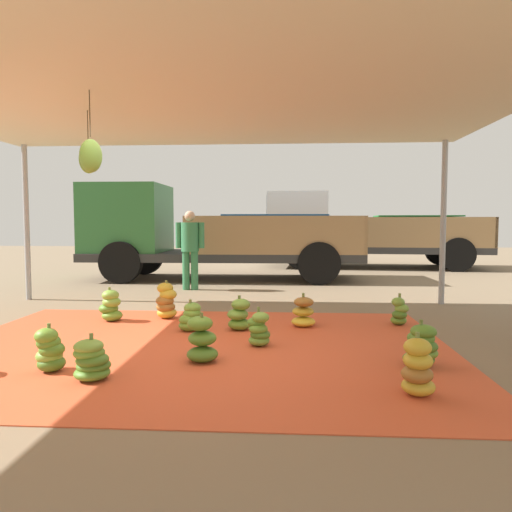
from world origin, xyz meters
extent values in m
plane|color=#7F6B51|center=(0.00, 3.00, 0.00)|extent=(40.00, 40.00, 0.00)
cube|color=#D1512D|center=(0.00, 0.00, 0.01)|extent=(5.90, 4.50, 0.01)
cylinder|color=#9EA0A5|center=(-3.80, 3.30, 1.44)|extent=(0.10, 0.10, 2.88)
cylinder|color=#9EA0A5|center=(3.80, 3.30, 1.44)|extent=(0.10, 0.10, 2.88)
cube|color=beige|center=(0.00, 0.00, 2.91)|extent=(8.00, 7.00, 0.06)
cylinder|color=#4C422D|center=(-1.07, -0.29, 2.63)|extent=(0.01, 0.01, 0.50)
ellipsoid|color=#6B9E38|center=(-1.07, -0.29, 2.18)|extent=(0.24, 0.24, 0.36)
cylinder|color=#4C422D|center=(-1.49, 0.65, 2.67)|extent=(0.01, 0.01, 0.42)
ellipsoid|color=#60932D|center=(-1.49, 0.65, 2.26)|extent=(0.24, 0.24, 0.36)
ellipsoid|color=gold|center=(2.17, -1.43, 0.08)|extent=(0.39, 0.39, 0.15)
ellipsoid|color=#996628|center=(2.15, -1.47, 0.20)|extent=(0.32, 0.32, 0.15)
ellipsoid|color=gold|center=(2.15, -1.46, 0.31)|extent=(0.33, 0.33, 0.15)
ellipsoid|color=gold|center=(2.15, -1.47, 0.43)|extent=(0.28, 0.28, 0.15)
cylinder|color=olive|center=(2.15, -1.45, 0.49)|extent=(0.04, 0.04, 0.12)
ellipsoid|color=#477523|center=(-1.22, -1.00, 0.09)|extent=(0.31, 0.31, 0.16)
ellipsoid|color=#75A83D|center=(-1.25, -0.99, 0.16)|extent=(0.32, 0.32, 0.16)
ellipsoid|color=#518428|center=(-1.21, -1.01, 0.23)|extent=(0.28, 0.28, 0.16)
ellipsoid|color=#518428|center=(-1.24, -1.01, 0.30)|extent=(0.33, 0.33, 0.16)
ellipsoid|color=#60932D|center=(-1.24, -1.04, 0.37)|extent=(0.25, 0.25, 0.16)
cylinder|color=olive|center=(-1.23, -1.02, 0.43)|extent=(0.04, 0.04, 0.12)
ellipsoid|color=#518428|center=(-0.72, -1.22, 0.07)|extent=(0.46, 0.46, 0.13)
ellipsoid|color=#477523|center=(-0.72, -1.20, 0.14)|extent=(0.41, 0.41, 0.13)
ellipsoid|color=#477523|center=(-0.72, -1.22, 0.20)|extent=(0.32, 0.32, 0.13)
ellipsoid|color=#60932D|center=(-0.75, -1.21, 0.26)|extent=(0.32, 0.32, 0.13)
ellipsoid|color=#75A83D|center=(-0.75, -1.22, 0.32)|extent=(0.32, 0.32, 0.13)
cylinder|color=olive|center=(-0.73, -1.21, 0.38)|extent=(0.04, 0.04, 0.12)
ellipsoid|color=#477523|center=(0.19, -0.58, 0.09)|extent=(0.44, 0.44, 0.15)
ellipsoid|color=#518428|center=(0.18, -0.53, 0.24)|extent=(0.30, 0.30, 0.15)
ellipsoid|color=#60932D|center=(0.15, -0.52, 0.40)|extent=(0.36, 0.36, 0.15)
cylinder|color=olive|center=(0.18, -0.55, 0.46)|extent=(0.04, 0.04, 0.12)
ellipsoid|color=gold|center=(-0.75, 1.66, 0.09)|extent=(0.31, 0.31, 0.16)
ellipsoid|color=#996628|center=(-0.76, 1.64, 0.19)|extent=(0.35, 0.35, 0.16)
ellipsoid|color=#996628|center=(-0.77, 1.63, 0.28)|extent=(0.28, 0.28, 0.16)
ellipsoid|color=gold|center=(-0.72, 1.65, 0.37)|extent=(0.36, 0.36, 0.16)
ellipsoid|color=gold|center=(-0.77, 1.67, 0.47)|extent=(0.33, 0.33, 0.16)
cylinder|color=olive|center=(-0.75, 1.65, 0.53)|extent=(0.04, 0.04, 0.12)
ellipsoid|color=#60932D|center=(-1.50, 1.41, 0.09)|extent=(0.42, 0.42, 0.16)
ellipsoid|color=#518428|center=(-1.56, 1.42, 0.19)|extent=(0.40, 0.40, 0.16)
ellipsoid|color=#75A83D|center=(-1.50, 1.40, 0.29)|extent=(0.30, 0.30, 0.16)
ellipsoid|color=#75A83D|center=(-1.52, 1.40, 0.39)|extent=(0.27, 0.27, 0.16)
cylinder|color=olive|center=(-1.53, 1.39, 0.45)|extent=(0.04, 0.04, 0.12)
ellipsoid|color=#60932D|center=(0.42, 0.94, 0.09)|extent=(0.36, 0.36, 0.16)
ellipsoid|color=#6B9E38|center=(0.40, 0.92, 0.22)|extent=(0.38, 0.38, 0.16)
ellipsoid|color=#6B9E38|center=(0.44, 0.92, 0.36)|extent=(0.35, 0.35, 0.16)
cylinder|color=olive|center=(0.42, 0.93, 0.42)|extent=(0.04, 0.04, 0.12)
ellipsoid|color=gold|center=(1.29, 1.21, 0.08)|extent=(0.41, 0.41, 0.13)
ellipsoid|color=gold|center=(1.28, 1.24, 0.22)|extent=(0.36, 0.36, 0.13)
ellipsoid|color=#996628|center=(1.29, 1.19, 0.36)|extent=(0.35, 0.35, 0.13)
cylinder|color=olive|center=(1.29, 1.21, 0.42)|extent=(0.04, 0.04, 0.12)
ellipsoid|color=#60932D|center=(-0.24, 0.83, 0.09)|extent=(0.37, 0.37, 0.15)
ellipsoid|color=#60932D|center=(-0.24, 0.82, 0.16)|extent=(0.30, 0.30, 0.15)
ellipsoid|color=#60932D|center=(-0.20, 0.86, 0.24)|extent=(0.30, 0.30, 0.15)
ellipsoid|color=#6B9E38|center=(-0.20, 0.88, 0.31)|extent=(0.27, 0.27, 0.15)
cylinder|color=olive|center=(-0.22, 0.85, 0.37)|extent=(0.04, 0.04, 0.12)
ellipsoid|color=#60932D|center=(2.63, 1.41, 0.08)|extent=(0.28, 0.28, 0.13)
ellipsoid|color=#477523|center=(2.63, 1.36, 0.16)|extent=(0.29, 0.29, 0.13)
ellipsoid|color=#75A83D|center=(2.66, 1.36, 0.25)|extent=(0.21, 0.21, 0.13)
ellipsoid|color=#75A83D|center=(2.61, 1.37, 0.34)|extent=(0.22, 0.22, 0.13)
cylinder|color=olive|center=(2.64, 1.39, 0.40)|extent=(0.04, 0.04, 0.12)
ellipsoid|color=#6B9E38|center=(0.74, 0.11, 0.08)|extent=(0.25, 0.25, 0.13)
ellipsoid|color=#477523|center=(0.75, 0.11, 0.14)|extent=(0.30, 0.30, 0.13)
ellipsoid|color=#60932D|center=(0.73, 0.10, 0.21)|extent=(0.32, 0.32, 0.13)
ellipsoid|color=#518428|center=(0.70, 0.15, 0.28)|extent=(0.30, 0.30, 0.13)
ellipsoid|color=#75A83D|center=(0.76, 0.10, 0.35)|extent=(0.27, 0.27, 0.13)
cylinder|color=olive|center=(0.73, 0.13, 0.41)|extent=(0.04, 0.04, 0.12)
ellipsoid|color=#518428|center=(2.39, -0.58, 0.08)|extent=(0.44, 0.44, 0.14)
ellipsoid|color=#60932D|center=(2.42, -0.60, 0.15)|extent=(0.34, 0.34, 0.14)
ellipsoid|color=#477523|center=(2.42, -0.63, 0.22)|extent=(0.32, 0.32, 0.14)
ellipsoid|color=#518428|center=(2.41, -0.59, 0.30)|extent=(0.37, 0.37, 0.14)
ellipsoid|color=#518428|center=(2.43, -0.62, 0.37)|extent=(0.36, 0.36, 0.14)
cylinder|color=olive|center=(2.40, -0.61, 0.43)|extent=(0.04, 0.04, 0.12)
cube|color=#2D2D2D|center=(-0.56, 6.82, 0.60)|extent=(6.90, 2.34, 0.20)
cube|color=#2D6B33|center=(-3.04, 6.79, 1.55)|extent=(1.95, 2.09, 1.70)
cube|color=#232D38|center=(-4.01, 6.78, 1.89)|extent=(0.05, 1.79, 0.75)
cube|color=#99754C|center=(0.76, 5.76, 1.15)|extent=(4.26, 0.14, 0.90)
cube|color=#99754C|center=(0.73, 7.92, 1.15)|extent=(4.26, 0.14, 0.90)
cube|color=#99754C|center=(2.83, 6.87, 1.15)|extent=(0.11, 2.24, 0.90)
ellipsoid|color=#75A83D|center=(0.74, 6.84, 1.15)|extent=(3.78, 1.94, 0.90)
cube|color=#19569E|center=(0.74, 6.84, 1.62)|extent=(2.58, 1.74, 0.04)
cylinder|color=black|center=(-2.89, 5.77, 0.50)|extent=(1.00, 0.29, 1.00)
cylinder|color=black|center=(-2.92, 7.81, 0.50)|extent=(1.00, 0.29, 1.00)
cylinder|color=black|center=(1.79, 5.84, 0.50)|extent=(1.00, 0.29, 1.00)
cylinder|color=black|center=(1.76, 7.88, 0.50)|extent=(1.00, 0.29, 1.00)
cube|color=#2D2D2D|center=(3.84, 10.37, 0.60)|extent=(6.88, 2.93, 0.20)
cube|color=silver|center=(1.43, 10.56, 1.55)|extent=(2.05, 2.35, 1.70)
cube|color=#232D38|center=(0.48, 10.64, 1.89)|extent=(0.18, 1.91, 0.75)
cube|color=#99754C|center=(5.02, 9.11, 1.15)|extent=(4.15, 0.41, 0.90)
cube|color=#99754C|center=(5.20, 11.42, 1.15)|extent=(4.15, 0.41, 0.90)
cube|color=#99754C|center=(7.14, 10.10, 1.15)|extent=(0.27, 2.39, 0.90)
ellipsoid|color=#518428|center=(5.11, 10.27, 1.16)|extent=(3.81, 2.30, 0.92)
cube|color=#237533|center=(5.11, 10.27, 1.64)|extent=(2.63, 2.01, 0.04)
cylinder|color=black|center=(1.48, 9.46, 0.50)|extent=(1.02, 0.36, 1.00)
cylinder|color=black|center=(1.65, 11.65, 0.50)|extent=(1.02, 0.36, 1.00)
cylinder|color=black|center=(6.02, 9.09, 0.50)|extent=(1.02, 0.36, 1.00)
cylinder|color=black|center=(6.20, 11.28, 0.50)|extent=(1.02, 0.36, 1.00)
cylinder|color=#337A4C|center=(-1.12, 4.81, 0.41)|extent=(0.16, 0.16, 0.83)
cylinder|color=#337A4C|center=(-0.93, 4.81, 0.41)|extent=(0.16, 0.16, 0.83)
cylinder|color=#337A4C|center=(-1.03, 4.81, 1.14)|extent=(0.38, 0.38, 0.62)
cylinder|color=#337A4C|center=(-1.28, 4.81, 1.17)|extent=(0.12, 0.12, 0.55)
cylinder|color=#337A4C|center=(-0.78, 4.81, 1.17)|extent=(0.12, 0.12, 0.55)
sphere|color=tan|center=(-1.03, 4.81, 1.58)|extent=(0.22, 0.22, 0.22)
camera|label=1|loc=(1.07, -5.52, 1.46)|focal=34.30mm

